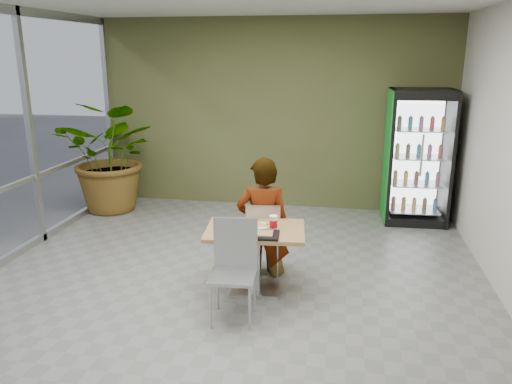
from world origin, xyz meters
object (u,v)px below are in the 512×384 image
(chair_near, at_px, (234,261))
(seated_woman, at_px, (263,228))
(beverage_fridge, at_px, (418,157))
(potted_plant, at_px, (113,156))
(dining_table, at_px, (255,247))
(cafeteria_tray, at_px, (260,235))
(chair_far, at_px, (263,233))
(soda_cup, at_px, (273,223))

(chair_near, distance_m, seated_woman, 1.06)
(beverage_fridge, bearing_deg, seated_woman, -133.17)
(seated_woman, bearing_deg, beverage_fridge, -137.18)
(potted_plant, bearing_deg, chair_near, -48.39)
(dining_table, bearing_deg, cafeteria_tray, -67.95)
(chair_far, height_order, beverage_fridge, beverage_fridge)
(chair_far, bearing_deg, dining_table, 81.57)
(soda_cup, bearing_deg, seated_woman, 111.80)
(dining_table, relative_size, chair_far, 1.26)
(cafeteria_tray, xyz_separation_m, potted_plant, (-2.99, 2.80, 0.18))
(potted_plant, bearing_deg, chair_far, -36.13)
(chair_near, bearing_deg, dining_table, 74.48)
(dining_table, distance_m, potted_plant, 3.91)
(chair_far, relative_size, beverage_fridge, 0.44)
(soda_cup, relative_size, potted_plant, 0.09)
(dining_table, height_order, potted_plant, potted_plant)
(chair_far, xyz_separation_m, seated_woman, (-0.01, 0.05, 0.04))
(chair_far, height_order, chair_near, chair_near)
(cafeteria_tray, bearing_deg, potted_plant, 136.91)
(dining_table, xyz_separation_m, seated_woman, (0.01, 0.50, 0.04))
(chair_near, relative_size, beverage_fridge, 0.49)
(soda_cup, distance_m, potted_plant, 4.03)
(chair_near, bearing_deg, seated_woman, 79.57)
(chair_near, relative_size, cafeteria_tray, 2.48)
(chair_far, distance_m, chair_near, 1.02)
(seated_woman, relative_size, beverage_fridge, 0.84)
(cafeteria_tray, bearing_deg, beverage_fridge, 57.48)
(seated_woman, relative_size, soda_cup, 10.90)
(dining_table, bearing_deg, beverage_fridge, 54.44)
(dining_table, distance_m, cafeteria_tray, 0.32)
(chair_far, bearing_deg, cafeteria_tray, 89.62)
(beverage_fridge, xyz_separation_m, potted_plant, (-4.95, -0.29, -0.11))
(chair_far, distance_m, soda_cup, 0.56)
(beverage_fridge, bearing_deg, chair_near, -124.68)
(potted_plant, bearing_deg, cafeteria_tray, -43.09)
(cafeteria_tray, height_order, potted_plant, potted_plant)
(dining_table, height_order, chair_near, chair_near)
(seated_woman, xyz_separation_m, soda_cup, (0.20, -0.49, 0.25))
(seated_woman, distance_m, soda_cup, 0.58)
(chair_near, xyz_separation_m, seated_woman, (0.12, 1.05, -0.02))
(dining_table, relative_size, beverage_fridge, 0.55)
(chair_near, bearing_deg, cafeteria_tray, 55.89)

